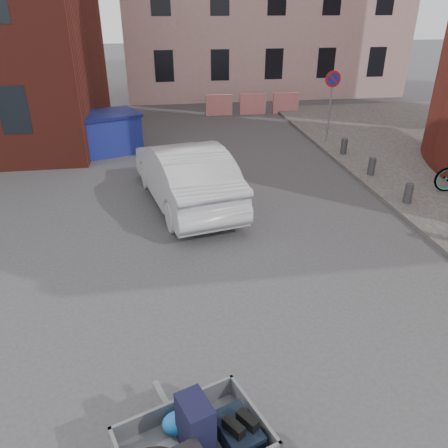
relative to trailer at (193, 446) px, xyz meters
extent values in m
plane|color=#38383A|center=(0.47, 3.39, -0.61)|extent=(120.00, 120.00, 0.00)
cylinder|color=gray|center=(6.47, 12.89, 0.81)|extent=(0.07, 0.07, 2.60)
cylinder|color=red|center=(6.47, 12.87, 1.86)|extent=(0.60, 0.03, 0.60)
cylinder|color=navy|center=(6.47, 12.85, 1.86)|extent=(0.44, 0.03, 0.44)
cylinder|color=#3A3A3D|center=(6.47, 6.79, -0.21)|extent=(0.22, 0.22, 0.55)
cylinder|color=#3A3A3D|center=(6.47, 8.99, -0.21)|extent=(0.22, 0.22, 0.55)
cylinder|color=#3A3A3D|center=(6.47, 11.19, -0.21)|extent=(0.22, 0.22, 0.55)
cube|color=red|center=(2.97, 18.39, -0.11)|extent=(1.30, 0.18, 1.00)
cube|color=red|center=(4.67, 18.39, -0.11)|extent=(1.30, 0.18, 1.00)
cube|color=red|center=(6.37, 18.39, -0.11)|extent=(1.30, 0.18, 1.00)
cylinder|color=black|center=(0.69, 0.25, -0.39)|extent=(0.24, 0.45, 0.44)
cube|color=slate|center=(0.74, 0.27, 0.03)|extent=(0.41, 1.05, 0.28)
cube|color=slate|center=(-0.17, 0.50, 0.03)|extent=(1.52, 0.58, 0.28)
cube|color=slate|center=(-0.30, 0.85, -0.21)|extent=(0.31, 0.69, 0.06)
cube|color=black|center=(0.04, 0.07, 0.24)|extent=(0.44, 0.53, 0.70)
cube|color=black|center=(0.51, 0.08, 0.02)|extent=(0.58, 0.70, 0.25)
ellipsoid|color=blue|center=(-0.16, 0.32, 0.01)|extent=(0.44, 0.41, 0.24)
cube|color=black|center=(0.46, 0.01, 0.21)|extent=(0.24, 0.28, 0.13)
cube|color=black|center=(0.63, 0.07, 0.21)|extent=(0.24, 0.28, 0.13)
cube|color=navy|center=(-2.53, 12.94, 0.06)|extent=(3.72, 2.73, 1.34)
cube|color=navy|center=(-2.53, 12.94, 0.79)|extent=(3.86, 2.88, 0.11)
imported|color=silver|center=(0.52, 8.01, 0.24)|extent=(2.84, 5.42, 1.70)
camera|label=1|loc=(-0.15, -3.21, 4.39)|focal=35.00mm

